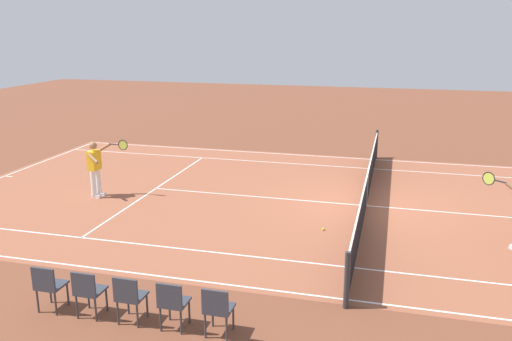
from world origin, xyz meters
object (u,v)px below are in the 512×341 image
tennis_net (367,189)px  spectator_chair_0 (217,308)px  tennis_player_near (96,166)px  spectator_chair_4 (48,284)px  tennis_ball (323,229)px  spectator_chair_3 (88,290)px  spectator_chair_2 (129,295)px  spectator_chair_1 (172,301)px

tennis_net → spectator_chair_0: bearing=75.2°
tennis_player_near → spectator_chair_4: 6.66m
tennis_ball → spectator_chair_3: (3.35, 5.07, 0.49)m
tennis_net → tennis_ball: size_ratio=177.27×
tennis_net → tennis_ball: bearing=67.4°
tennis_ball → tennis_player_near: bearing=-8.4°
tennis_player_near → spectator_chair_0: (-5.79, 6.08, -0.41)m
tennis_ball → spectator_chair_2: (2.57, 5.07, 0.49)m
tennis_ball → spectator_chair_3: size_ratio=0.08×
tennis_net → tennis_player_near: bearing=8.6°
tennis_net → tennis_player_near: (7.71, 1.16, 0.44)m
tennis_player_near → spectator_chair_4: size_ratio=1.93×
tennis_net → spectator_chair_2: (3.47, 7.24, 0.03)m
spectator_chair_0 → spectator_chair_2: (1.56, 0.00, 0.00)m
tennis_net → spectator_chair_0: tennis_net is taller
tennis_ball → spectator_chair_4: 6.56m
tennis_ball → spectator_chair_4: bearing=50.9°
spectator_chair_0 → spectator_chair_1: (0.78, 0.00, 0.00)m
spectator_chair_1 → spectator_chair_4: size_ratio=1.00×
tennis_player_near → spectator_chair_3: size_ratio=1.93×
tennis_ball → spectator_chair_3: 6.10m
spectator_chair_1 → spectator_chair_2: 0.78m
tennis_ball → tennis_net: bearing=-112.6°
spectator_chair_2 → spectator_chair_1: bearing=180.0°
spectator_chair_2 → spectator_chair_3: (0.78, 0.00, 0.00)m
tennis_ball → spectator_chair_2: 5.71m
tennis_ball → spectator_chair_3: bearing=56.6°
spectator_chair_4 → tennis_ball: bearing=-129.1°
tennis_ball → spectator_chair_0: 5.20m
tennis_player_near → spectator_chair_4: (-2.68, 6.08, -0.41)m
spectator_chair_0 → spectator_chair_2: 1.56m
spectator_chair_0 → spectator_chair_3: same height
tennis_ball → spectator_chair_0: bearing=78.7°
tennis_ball → spectator_chair_4: size_ratio=0.08×
tennis_ball → spectator_chair_1: size_ratio=0.08×
spectator_chair_1 → spectator_chair_4: (2.33, 0.00, 0.00)m
spectator_chair_4 → tennis_player_near: bearing=-66.2°
tennis_player_near → spectator_chair_3: tennis_player_near is taller
tennis_player_near → spectator_chair_1: bearing=129.5°
tennis_net → spectator_chair_0: size_ratio=13.30×
tennis_player_near → spectator_chair_4: bearing=113.8°
tennis_player_near → spectator_chair_3: 7.01m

